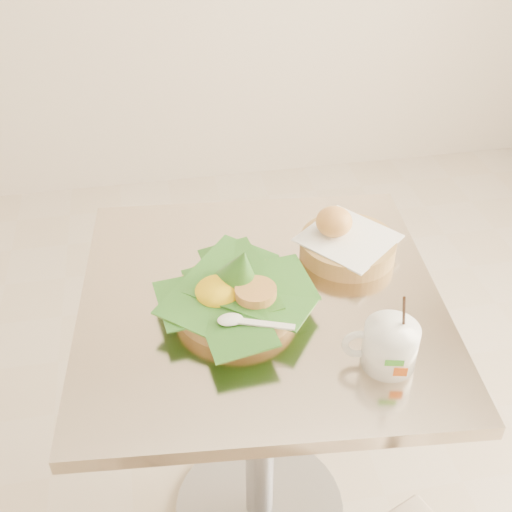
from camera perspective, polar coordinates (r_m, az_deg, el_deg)
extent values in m
cylinder|color=gray|center=(1.82, 0.31, -21.46)|extent=(0.44, 0.44, 0.03)
cylinder|color=gray|center=(1.53, 0.36, -14.37)|extent=(0.07, 0.07, 0.69)
cube|color=beige|center=(1.26, 0.42, -4.06)|extent=(0.76, 0.76, 0.03)
cylinder|color=#B0894B|center=(1.22, -1.78, -3.91)|extent=(0.23, 0.23, 0.04)
cone|color=#185518|center=(1.18, -1.42, -1.07)|extent=(0.13, 0.14, 0.12)
ellipsoid|color=yellow|center=(1.20, -3.41, -3.21)|extent=(0.09, 0.09, 0.05)
cylinder|color=#CC9347|center=(1.18, -0.03, -3.28)|extent=(0.08, 0.08, 0.02)
cylinder|color=#B0894B|center=(1.36, 8.15, 0.86)|extent=(0.20, 0.20, 0.04)
cube|color=white|center=(1.35, 8.22, 1.59)|extent=(0.24, 0.24, 0.01)
ellipsoid|color=#B26C29|center=(1.34, 6.95, 3.06)|extent=(0.08, 0.08, 0.06)
cylinder|color=white|center=(1.12, 11.82, -7.82)|extent=(0.09, 0.09, 0.08)
torus|color=white|center=(1.11, 9.10, -7.76)|extent=(0.06, 0.03, 0.06)
cylinder|color=#472514|center=(1.09, 12.06, -6.46)|extent=(0.09, 0.09, 0.01)
cylinder|color=black|center=(1.08, 13.00, -5.31)|extent=(0.03, 0.04, 0.12)
cube|color=green|center=(1.08, 12.20, -9.30)|extent=(0.03, 0.01, 0.01)
cube|color=orange|center=(1.10, 12.72, -10.03)|extent=(0.02, 0.01, 0.02)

